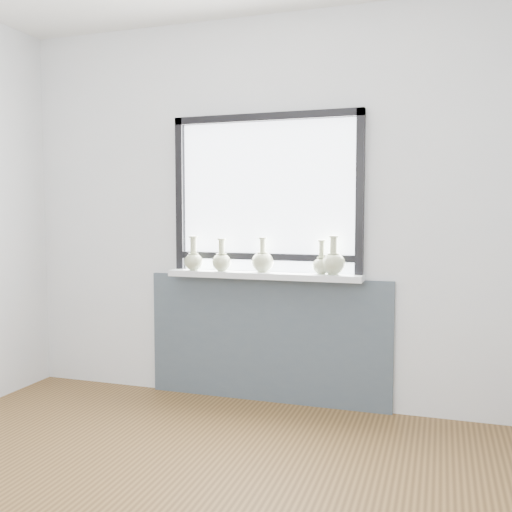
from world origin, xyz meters
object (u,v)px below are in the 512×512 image
(windowsill, at_px, (263,275))
(vase_d, at_px, (321,264))
(vase_b, at_px, (222,260))
(vase_c, at_px, (263,261))
(vase_e, at_px, (333,262))
(vase_a, at_px, (194,259))

(windowsill, bearing_deg, vase_d, 0.46)
(vase_b, distance_m, vase_d, 0.68)
(vase_d, bearing_deg, windowsill, -179.54)
(vase_b, height_order, vase_c, vase_c)
(vase_e, bearing_deg, vase_d, 176.38)
(vase_b, distance_m, vase_c, 0.28)
(vase_b, height_order, vase_e, vase_e)
(windowsill, height_order, vase_b, vase_b)
(windowsill, relative_size, vase_a, 5.58)
(windowsill, bearing_deg, vase_b, -175.82)
(vase_d, height_order, vase_e, vase_e)
(vase_c, xyz_separation_m, vase_e, (0.48, -0.01, 0.01))
(vase_b, bearing_deg, windowsill, 4.18)
(vase_a, height_order, vase_d, vase_a)
(vase_a, distance_m, vase_d, 0.89)
(vase_a, bearing_deg, vase_c, 3.88)
(vase_a, distance_m, vase_b, 0.20)
(vase_a, bearing_deg, vase_b, 2.33)
(vase_c, relative_size, vase_d, 1.05)
(vase_d, bearing_deg, vase_c, 179.95)
(vase_c, height_order, vase_d, vase_c)
(vase_d, relative_size, vase_e, 0.89)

